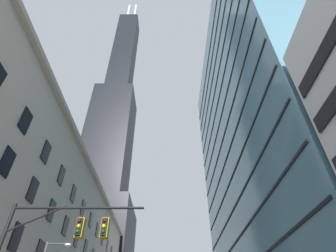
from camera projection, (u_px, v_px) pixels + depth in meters
station_building at (17, 246)px, 36.79m from camera, size 17.98×71.29×23.71m
dark_skyscraper at (105, 167)px, 95.99m from camera, size 23.63×23.63×173.03m
glass_office_midrise at (276, 135)px, 45.57m from camera, size 19.21×45.51×58.36m
traffic_signal_mast at (55, 245)px, 13.41m from camera, size 7.43×0.63×7.46m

